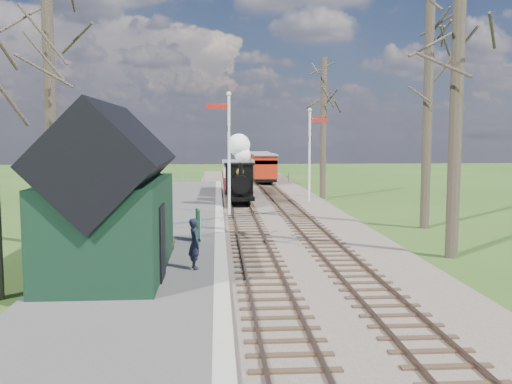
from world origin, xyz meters
The scene contains 19 objects.
ground centered at (0.00, 0.00, 0.00)m, with size 140.00×140.00×0.00m, color #2A4A17.
distant_hills centered at (1.40, 64.38, -16.21)m, with size 114.40×48.00×22.02m.
ballast_bed centered at (1.30, 22.00, 0.05)m, with size 8.00×60.00×0.10m, color brown.
track_near centered at (0.00, 22.00, 0.10)m, with size 1.60×60.00×0.15m.
track_far centered at (2.60, 22.00, 0.10)m, with size 1.60×60.00×0.15m.
platform centered at (-3.50, 14.00, 0.10)m, with size 5.00×44.00×0.20m, color #474442.
coping_strip centered at (-1.20, 14.00, 0.10)m, with size 0.40×44.00×0.21m, color #B2AD9E.
station_shed centered at (-4.30, 4.00, 2.27)m, with size 3.25×6.30×4.78m.
semaphore_near centered at (-0.77, 16.00, 3.62)m, with size 1.22×0.24×6.22m.
semaphore_far centered at (4.37, 22.00, 3.35)m, with size 1.22×0.24×5.72m.
bare_trees centered at (1.33, 10.10, 5.21)m, with size 15.51×22.39×12.00m.
fence_line centered at (0.30, 36.00, 0.55)m, with size 12.60×0.08×1.00m.
locomotive centered at (-0.01, 20.33, 1.86)m, with size 1.59×3.71×3.98m.
coach centered at (0.00, 26.38, 1.37)m, with size 1.86×6.36×1.95m.
red_carriage_a centered at (2.60, 35.10, 1.42)m, with size 1.94×4.80×2.04m.
red_carriage_b centered at (2.60, 40.60, 1.42)m, with size 1.94×4.80×2.04m.
sign_board centered at (-2.01, 8.59, 0.78)m, with size 0.21×0.80×1.17m.
bench centered at (-3.14, 6.32, 0.62)m, with size 0.59×1.60×0.89m.
person centered at (-1.95, 4.08, 0.94)m, with size 0.54×0.36×1.49m, color #1A1D2F.
Camera 1 is at (-1.29, -12.25, 4.05)m, focal length 40.00 mm.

